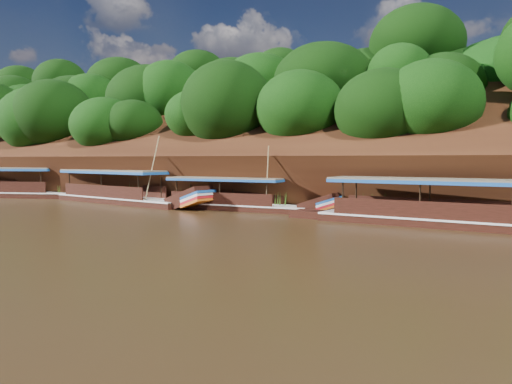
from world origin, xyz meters
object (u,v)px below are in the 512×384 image
Objects in this scene: boat_0 at (457,217)px; boat_1 at (243,203)px; boat_2 at (126,196)px; boat_3 at (23,191)px.

boat_1 is at bearing 174.88° from boat_0.
boat_0 is at bearing 5.00° from boat_2.
boat_0 reaches higher than boat_1.
boat_0 is 1.19× the size of boat_1.
boat_2 is 13.06m from boat_3.
boat_0 is 24.75m from boat_2.
boat_0 reaches higher than boat_3.
boat_1 is at bearing -18.82° from boat_3.
boat_1 is 10.64m from boat_2.
boat_3 is at bearing -171.48° from boat_2.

